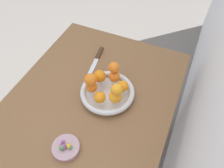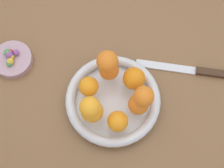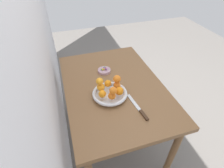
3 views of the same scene
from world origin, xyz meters
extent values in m
plane|color=slate|center=(0.00, 0.00, 0.00)|extent=(6.00, 6.00, 0.00)
cube|color=brown|center=(0.00, 0.00, 0.72)|extent=(1.10, 0.76, 0.04)
cylinder|color=brown|center=(0.49, -0.32, 0.35)|extent=(0.05, 0.05, 0.70)
cylinder|color=silver|center=(-0.11, 0.06, 0.75)|extent=(0.21, 0.21, 0.01)
torus|color=silver|center=(-0.11, 0.06, 0.77)|extent=(0.26, 0.26, 0.03)
cylinder|color=#B28C99|center=(0.20, 0.02, 0.75)|extent=(0.11, 0.11, 0.02)
sphere|color=orange|center=(-0.14, 0.13, 0.81)|extent=(0.05, 0.05, 0.05)
sphere|color=orange|center=(-0.18, 0.07, 0.81)|extent=(0.05, 0.05, 0.05)
sphere|color=orange|center=(-0.15, 0.01, 0.81)|extent=(0.06, 0.06, 0.06)
sphere|color=orange|center=(-0.08, 0.00, 0.81)|extent=(0.05, 0.05, 0.05)
sphere|color=orange|center=(-0.05, 0.06, 0.81)|extent=(0.05, 0.05, 0.05)
sphere|color=orange|center=(-0.07, 0.12, 0.81)|extent=(0.06, 0.06, 0.06)
sphere|color=orange|center=(-0.08, 0.00, 0.86)|extent=(0.06, 0.06, 0.06)
sphere|color=orange|center=(-0.19, 0.06, 0.86)|extent=(0.05, 0.05, 0.05)
sphere|color=orange|center=(-0.07, 0.13, 0.86)|extent=(0.05, 0.05, 0.05)
sphere|color=#4C9947|center=(0.19, 0.04, 0.77)|extent=(0.02, 0.02, 0.02)
sphere|color=#8C4C99|center=(0.19, 0.01, 0.77)|extent=(0.02, 0.02, 0.02)
sphere|color=#4C9947|center=(0.21, 0.01, 0.77)|extent=(0.02, 0.02, 0.02)
sphere|color=#C6384C|center=(0.20, 0.01, 0.77)|extent=(0.02, 0.02, 0.02)
sphere|color=#8C4C99|center=(0.20, 0.02, 0.77)|extent=(0.02, 0.02, 0.02)
sphere|color=gold|center=(0.19, 0.02, 0.77)|extent=(0.01, 0.01, 0.01)
sphere|color=gold|center=(0.19, 0.04, 0.77)|extent=(0.02, 0.02, 0.02)
cube|color=#3F2819|center=(-0.36, -0.09, 0.75)|extent=(0.09, 0.03, 0.01)
cube|color=silver|center=(-0.23, -0.08, 0.74)|extent=(0.17, 0.04, 0.01)
camera|label=1|loc=(0.44, 0.33, 1.58)|focal=35.00mm
camera|label=2|loc=(-0.18, 0.33, 1.64)|focal=55.00mm
camera|label=3|loc=(-1.00, 0.33, 1.63)|focal=28.00mm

